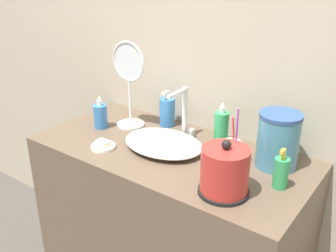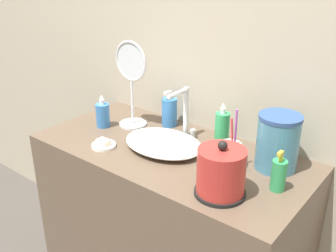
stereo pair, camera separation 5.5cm
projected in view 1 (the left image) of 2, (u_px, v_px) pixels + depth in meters
name	position (u px, v px, depth m)	size (l,w,h in m)	color
wall_back	(212.00, 24.00, 1.57)	(6.00, 0.04, 2.60)	#ADA38E
vanity_counter	(169.00, 237.00, 1.71)	(1.10, 0.53, 0.85)	brown
sink_basin	(163.00, 143.00, 1.54)	(0.33, 0.25, 0.05)	white
faucet	(184.00, 111.00, 1.60)	(0.06, 0.13, 0.22)	silver
electric_kettle	(225.00, 173.00, 1.24)	(0.17, 0.17, 0.19)	black
toothbrush_cup	(231.00, 153.00, 1.41)	(0.08, 0.08, 0.23)	#B7B2A8
lotion_bottle	(167.00, 112.00, 1.74)	(0.07, 0.07, 0.16)	#3370B7
shampoo_bottle	(221.00, 127.00, 1.57)	(0.06, 0.06, 0.18)	#2D9956
mouthwash_bottle	(281.00, 172.00, 1.27)	(0.05, 0.05, 0.14)	#2D9956
hand_cream_bottle	(100.00, 115.00, 1.72)	(0.06, 0.06, 0.15)	#3370B7
soap_dish	(103.00, 146.00, 1.55)	(0.10, 0.10, 0.03)	white
vanity_mirror	(129.00, 79.00, 1.68)	(0.17, 0.12, 0.38)	silver
water_pitcher	(278.00, 140.00, 1.39)	(0.15, 0.15, 0.20)	teal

